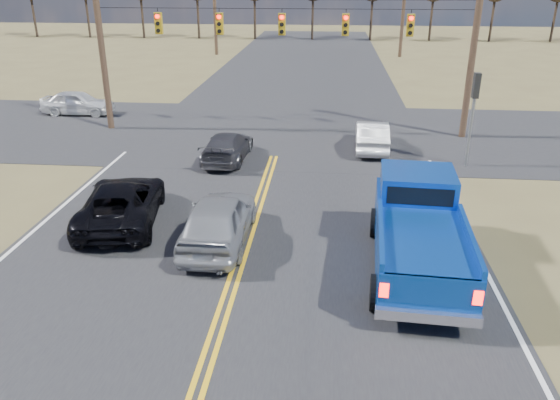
# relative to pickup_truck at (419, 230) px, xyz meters

# --- Properties ---
(ground) EXTENTS (160.00, 160.00, 0.00)m
(ground) POSITION_rel_pickup_truck_xyz_m (-4.90, -4.58, -1.13)
(ground) COLOR brown
(ground) RESTS_ON ground
(road_main) EXTENTS (14.00, 120.00, 0.02)m
(road_main) POSITION_rel_pickup_truck_xyz_m (-4.90, 5.42, -1.13)
(road_main) COLOR #28282B
(road_main) RESTS_ON ground
(road_cross) EXTENTS (120.00, 12.00, 0.02)m
(road_cross) POSITION_rel_pickup_truck_xyz_m (-4.90, 13.42, -1.13)
(road_cross) COLOR #28282B
(road_cross) RESTS_ON ground
(signal_gantry) EXTENTS (19.60, 4.83, 10.00)m
(signal_gantry) POSITION_rel_pickup_truck_xyz_m (-4.40, 13.21, 3.93)
(signal_gantry) COLOR #473323
(signal_gantry) RESTS_ON ground
(utility_poles) EXTENTS (19.60, 58.32, 10.00)m
(utility_poles) POSITION_rel_pickup_truck_xyz_m (-4.90, 12.42, 4.10)
(utility_poles) COLOR #473323
(utility_poles) RESTS_ON ground
(treeline) EXTENTS (87.00, 117.80, 7.40)m
(treeline) POSITION_rel_pickup_truck_xyz_m (-4.90, 22.38, 4.57)
(treeline) COLOR #33261C
(treeline) RESTS_ON ground
(pickup_truck) EXTENTS (2.80, 6.35, 2.33)m
(pickup_truck) POSITION_rel_pickup_truck_xyz_m (0.00, 0.00, 0.00)
(pickup_truck) COLOR black
(pickup_truck) RESTS_ON ground
(silver_suv) EXTENTS (1.85, 4.54, 1.54)m
(silver_suv) POSITION_rel_pickup_truck_xyz_m (-5.70, 0.98, -0.36)
(silver_suv) COLOR #929399
(silver_suv) RESTS_ON ground
(black_suv) EXTENTS (3.09, 5.30, 1.39)m
(black_suv) POSITION_rel_pickup_truck_xyz_m (-9.12, 2.16, -0.44)
(black_suv) COLOR black
(black_suv) RESTS_ON ground
(white_car_queue) EXTENTS (1.53, 4.10, 1.34)m
(white_car_queue) POSITION_rel_pickup_truck_xyz_m (-0.53, 10.92, -0.46)
(white_car_queue) COLOR #BEBEBE
(white_car_queue) RESTS_ON ground
(dgrey_car_queue) EXTENTS (1.88, 4.24, 1.21)m
(dgrey_car_queue) POSITION_rel_pickup_truck_xyz_m (-6.86, 8.80, -0.53)
(dgrey_car_queue) COLOR #39393E
(dgrey_car_queue) RESTS_ON ground
(cross_car_west) EXTENTS (1.64, 4.03, 1.37)m
(cross_car_west) POSITION_rel_pickup_truck_xyz_m (-16.91, 16.21, -0.45)
(cross_car_west) COLOR white
(cross_car_west) RESTS_ON ground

